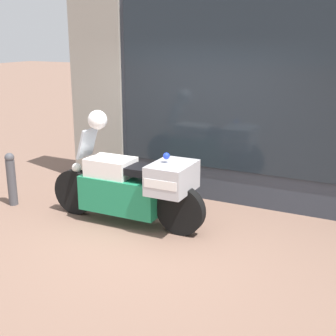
{
  "coord_description": "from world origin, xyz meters",
  "views": [
    {
      "loc": [
        2.64,
        -4.8,
        2.58
      ],
      "look_at": [
        -0.27,
        0.89,
        0.73
      ],
      "focal_mm": 50.0,
      "sensor_mm": 36.0,
      "label": 1
    }
  ],
  "objects": [
    {
      "name": "ground_plane",
      "position": [
        0.0,
        0.0,
        0.0
      ],
      "size": [
        60.0,
        60.0,
        0.0
      ],
      "primitive_type": "plane",
      "color": "#7A5B4C"
    },
    {
      "name": "shop_building",
      "position": [
        -0.41,
        2.0,
        1.79
      ],
      "size": [
        5.21,
        0.55,
        3.58
      ],
      "color": "#333842",
      "rests_on": "ground"
    },
    {
      "name": "window_display",
      "position": [
        0.43,
        2.03,
        0.45
      ],
      "size": [
        3.75,
        0.3,
        1.83
      ],
      "color": "slate",
      "rests_on": "ground"
    },
    {
      "name": "paramedic_motorcycle",
      "position": [
        -0.55,
        0.39,
        0.55
      ],
      "size": [
        2.37,
        0.7,
        1.3
      ],
      "rotation": [
        0.0,
        0.0,
        3.16
      ],
      "color": "black",
      "rests_on": "ground"
    },
    {
      "name": "white_helmet",
      "position": [
        -1.09,
        0.38,
        1.44
      ],
      "size": [
        0.27,
        0.27,
        0.27
      ],
      "primitive_type": "sphere",
      "color": "white",
      "rests_on": "paramedic_motorcycle"
    },
    {
      "name": "street_bollard",
      "position": [
        -2.63,
        0.21,
        0.43
      ],
      "size": [
        0.14,
        0.14,
        0.83
      ],
      "color": "#47474C",
      "rests_on": "ground"
    }
  ]
}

